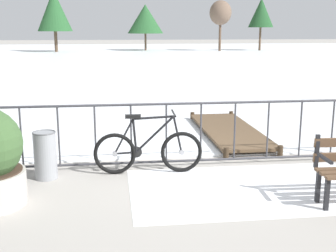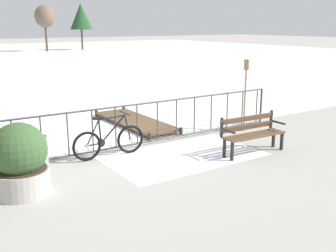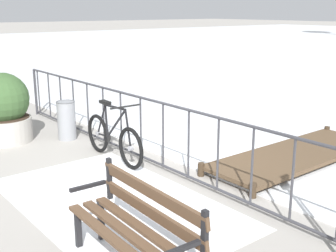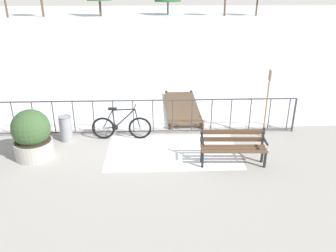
{
  "view_description": "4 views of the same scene",
  "coord_description": "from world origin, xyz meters",
  "px_view_note": "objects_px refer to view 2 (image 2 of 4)",
  "views": [
    {
      "loc": [
        -1.14,
        -6.93,
        2.25
      ],
      "look_at": [
        -0.25,
        0.08,
        0.66
      ],
      "focal_mm": 46.9,
      "sensor_mm": 36.0,
      "label": 1
    },
    {
      "loc": [
        -4.32,
        -8.24,
        2.9
      ],
      "look_at": [
        0.59,
        -0.88,
        0.66
      ],
      "focal_mm": 43.14,
      "sensor_mm": 36.0,
      "label": 2
    },
    {
      "loc": [
        5.26,
        -3.9,
        2.38
      ],
      "look_at": [
        0.61,
        -0.16,
        0.8
      ],
      "focal_mm": 47.03,
      "sensor_mm": 36.0,
      "label": 3
    },
    {
      "loc": [
        0.35,
        -9.27,
        4.21
      ],
      "look_at": [
        0.7,
        -0.62,
        0.5
      ],
      "focal_mm": 36.3,
      "sensor_mm": 36.0,
      "label": 4
    }
  ],
  "objects_px": {
    "trash_bin": "(39,154)",
    "oar_upright": "(245,90)",
    "bicycle_near_railing": "(109,141)",
    "park_bench": "(252,131)",
    "planter_with_shrub": "(20,160)"
  },
  "relations": [
    {
      "from": "trash_bin",
      "to": "oar_upright",
      "type": "height_order",
      "value": "oar_upright"
    },
    {
      "from": "bicycle_near_railing",
      "to": "trash_bin",
      "type": "relative_size",
      "value": 2.34
    },
    {
      "from": "bicycle_near_railing",
      "to": "oar_upright",
      "type": "bearing_deg",
      "value": 0.03
    },
    {
      "from": "oar_upright",
      "to": "trash_bin",
      "type": "bearing_deg",
      "value": -179.46
    },
    {
      "from": "bicycle_near_railing",
      "to": "park_bench",
      "type": "relative_size",
      "value": 1.06
    },
    {
      "from": "bicycle_near_railing",
      "to": "trash_bin",
      "type": "bearing_deg",
      "value": -178.11
    },
    {
      "from": "planter_with_shrub",
      "to": "oar_upright",
      "type": "bearing_deg",
      "value": 9.07
    },
    {
      "from": "planter_with_shrub",
      "to": "trash_bin",
      "type": "xyz_separation_m",
      "value": [
        0.6,
        0.95,
        -0.24
      ]
    },
    {
      "from": "bicycle_near_railing",
      "to": "park_bench",
      "type": "height_order",
      "value": "bicycle_near_railing"
    },
    {
      "from": "park_bench",
      "to": "planter_with_shrub",
      "type": "xyz_separation_m",
      "value": [
        -5.04,
        0.53,
        0.1
      ]
    },
    {
      "from": "park_bench",
      "to": "oar_upright",
      "type": "relative_size",
      "value": 0.82
    },
    {
      "from": "park_bench",
      "to": "oar_upright",
      "type": "distance_m",
      "value": 2.09
    },
    {
      "from": "bicycle_near_railing",
      "to": "planter_with_shrub",
      "type": "relative_size",
      "value": 1.33
    },
    {
      "from": "trash_bin",
      "to": "planter_with_shrub",
      "type": "bearing_deg",
      "value": -122.16
    },
    {
      "from": "trash_bin",
      "to": "oar_upright",
      "type": "xyz_separation_m",
      "value": [
        5.7,
        0.05,
        0.76
      ]
    }
  ]
}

